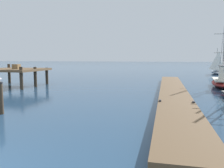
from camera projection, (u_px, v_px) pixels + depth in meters
floating_dock at (173, 91)px, 15.83m from camera, size 3.32×23.60×0.53m
fishing_boat_0 at (224, 81)px, 20.79m from camera, size 2.39×7.75×7.08m
pier_platform at (14, 71)px, 21.54m from camera, size 5.43×5.20×2.09m
mooring_piling at (0, 97)px, 10.65m from camera, size 0.30×0.30×1.51m
distant_sailboat at (217, 62)px, 37.79m from camera, size 3.02×4.78×4.31m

